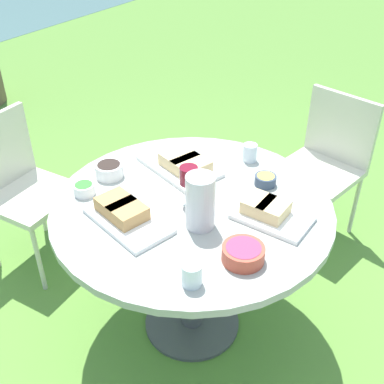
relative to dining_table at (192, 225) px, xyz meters
The scene contains 15 objects.
ground_plane 0.65m from the dining_table, ahead, with size 40.00×40.00×0.00m, color #5B8C38.
dining_table is the anchor object (origin of this frame).
chair_near_left 1.11m from the dining_table, 93.79° to the left, with size 0.47×0.45×0.89m.
chair_far_back 1.16m from the dining_table, 11.37° to the right, with size 0.50×0.51×0.89m.
water_pitcher 0.28m from the dining_table, 134.27° to the right, with size 0.13×0.12×0.23m.
wine_glass 0.25m from the dining_table, 118.87° to the left, with size 0.08×0.08×0.18m.
platter_bread_main 0.36m from the dining_table, 74.31° to the right, with size 0.20×0.31×0.08m.
platter_charcuterie 0.31m from the dining_table, 42.74° to the left, with size 0.34×0.45×0.08m.
platter_sandwich_side 0.33m from the dining_table, 146.33° to the left, with size 0.29×0.41×0.08m.
bowl_fries 0.39m from the dining_table, 32.77° to the right, with size 0.10×0.10×0.05m.
bowl_salad 0.50m from the dining_table, 114.73° to the left, with size 0.09×0.09×0.05m.
bowl_olives 0.47m from the dining_table, 93.63° to the left, with size 0.13×0.13×0.06m.
bowl_dip_red 0.43m from the dining_table, 118.88° to the right, with size 0.16×0.16×0.06m.
cup_water_near 0.49m from the dining_table, ahead, with size 0.07×0.07×0.09m.
cup_water_far 0.50m from the dining_table, 146.65° to the right, with size 0.07×0.07×0.09m.
Camera 1 is at (-1.40, -0.93, 1.98)m, focal length 45.00 mm.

